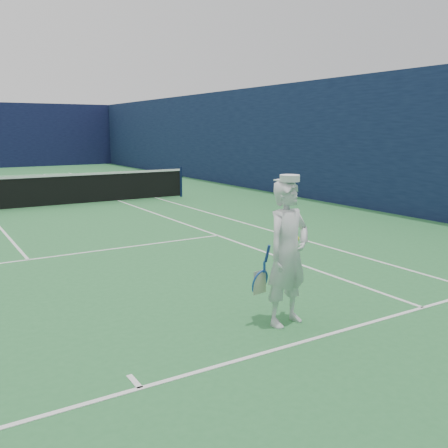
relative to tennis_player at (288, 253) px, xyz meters
name	(u,v)px	position (x,y,z in m)	size (l,w,h in m)	color
tennis_player	(288,253)	(0.00, 0.00, 0.00)	(0.83, 0.54, 1.87)	silver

